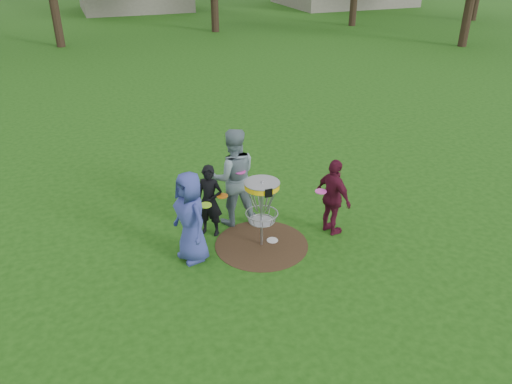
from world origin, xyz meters
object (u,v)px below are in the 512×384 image
object	(u,v)px
disc_golf_basket	(262,198)
player_maroon	(333,197)
player_blue	(191,217)
player_black	(210,201)
player_grey	(233,177)

from	to	relation	value
disc_golf_basket	player_maroon	bearing A→B (deg)	-2.31
player_blue	disc_golf_basket	bearing A→B (deg)	71.29
player_blue	player_black	size ratio (longest dim) A/B	1.18
player_blue	player_black	bearing A→B (deg)	125.73
player_blue	player_maroon	distance (m)	2.81
player_grey	player_maroon	bearing A→B (deg)	154.61
disc_golf_basket	player_grey	bearing A→B (deg)	101.39
player_grey	player_maroon	size ratio (longest dim) A/B	1.30
player_grey	disc_golf_basket	size ratio (longest dim) A/B	1.48
player_blue	player_grey	xyz separation A→B (m)	(1.13, 0.98, 0.16)
player_blue	player_maroon	bearing A→B (deg)	71.27
player_black	disc_golf_basket	size ratio (longest dim) A/B	1.06
player_black	player_grey	size ratio (longest dim) A/B	0.72
player_black	player_grey	xyz separation A→B (m)	(0.58, 0.28, 0.29)
player_grey	disc_golf_basket	world-z (taller)	player_grey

